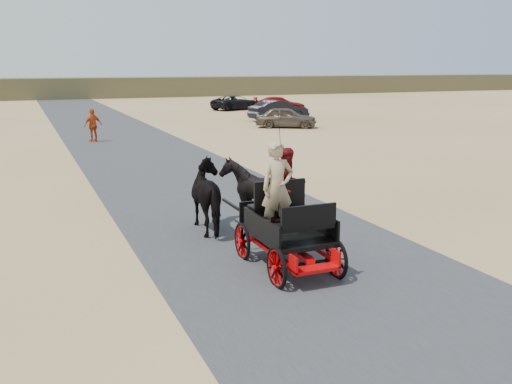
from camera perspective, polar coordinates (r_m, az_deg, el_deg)
name	(u,v)px	position (r m, az deg, el deg)	size (l,w,h in m)	color
ground	(283,251)	(12.40, 2.75, -5.89)	(140.00, 140.00, 0.00)	tan
road	(283,251)	(12.40, 2.75, -5.87)	(6.00, 140.00, 0.01)	#38383A
ridge_far	(61,88)	(72.84, -18.88, 9.80)	(140.00, 6.00, 2.40)	brown
carriage	(287,250)	(11.33, 3.13, -5.79)	(1.30, 2.40, 0.72)	black
horse_left	(212,196)	(13.68, -4.38, -0.45)	(0.91, 2.01, 1.70)	black
horse_right	(255,193)	(14.06, -0.12, -0.06)	(1.37, 1.54, 1.70)	black
driver_man	(277,188)	(10.96, 2.15, 0.42)	(0.66, 0.43, 1.80)	tan
passenger_woman	(288,186)	(11.68, 3.25, 0.61)	(0.77, 0.60, 1.58)	#660C0F
pedestrian	(93,125)	(30.96, -15.98, 6.44)	(1.01, 0.42, 1.73)	#C64716
car_a	(286,117)	(36.64, 3.03, 7.46)	(1.55, 3.85, 1.31)	brown
car_b	(279,110)	(41.43, 2.29, 8.15)	(1.52, 4.36, 1.44)	black
car_c	(280,105)	(48.74, 2.39, 8.73)	(1.80, 4.43, 1.29)	maroon
car_d	(236,103)	(51.36, -2.01, 8.93)	(2.12, 4.60, 1.28)	black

